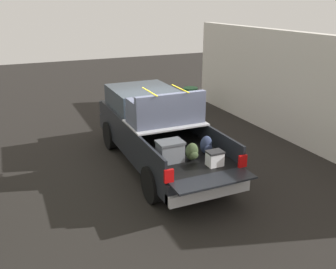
% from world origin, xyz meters
% --- Properties ---
extents(ground_plane, '(40.00, 40.00, 0.00)m').
position_xyz_m(ground_plane, '(0.00, 0.00, 0.00)').
color(ground_plane, black).
extents(pickup_truck, '(6.05, 2.06, 2.23)m').
position_xyz_m(pickup_truck, '(0.38, 0.00, 0.98)').
color(pickup_truck, black).
rests_on(pickup_truck, ground_plane).
extents(building_facade, '(11.12, 0.36, 3.43)m').
position_xyz_m(building_facade, '(0.25, -4.73, 1.72)').
color(building_facade, silver).
rests_on(building_facade, ground_plane).
extents(trash_can, '(0.60, 0.60, 0.98)m').
position_xyz_m(trash_can, '(4.36, -3.21, 0.50)').
color(trash_can, '#1E592D').
rests_on(trash_can, ground_plane).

